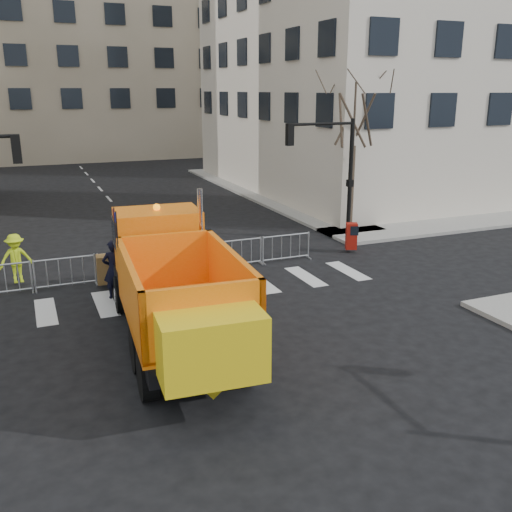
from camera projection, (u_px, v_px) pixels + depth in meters
name	position (u px, v px, depth m)	size (l,w,h in m)	color
ground	(254.00, 360.00, 14.44)	(120.00, 120.00, 0.00)	black
sidewalk_back	(170.00, 265.00, 21.95)	(64.00, 5.00, 0.15)	gray
building_far	(58.00, 33.00, 57.17)	(30.00, 18.00, 24.00)	gray
traffic_light_right	(350.00, 181.00, 25.22)	(0.18, 0.18, 5.40)	black
crowd_barriers	(156.00, 262.00, 20.74)	(12.60, 0.60, 1.10)	#9EA0A5
street_tree	(353.00, 154.00, 26.07)	(3.00, 3.00, 7.50)	#382B21
plow_truck	(173.00, 284.00, 14.75)	(3.57, 10.34, 3.95)	black
cop_a	(114.00, 269.00, 18.50)	(0.72, 0.47, 1.97)	black
cop_b	(118.00, 264.00, 19.60)	(0.81, 0.63, 1.68)	black
cop_c	(140.00, 259.00, 19.87)	(1.07, 0.45, 1.83)	black
worker	(16.00, 258.00, 19.59)	(1.11, 0.64, 1.72)	#C5E41A
newspaper_box	(351.00, 236.00, 23.82)	(0.45, 0.40, 1.10)	#98140B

